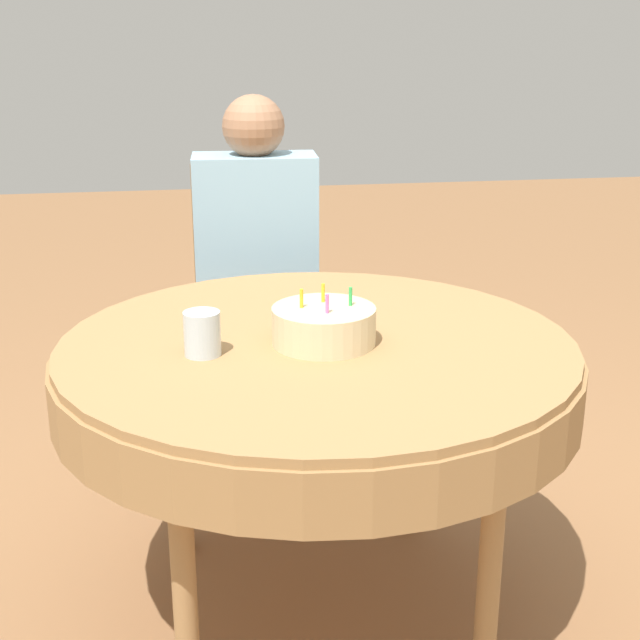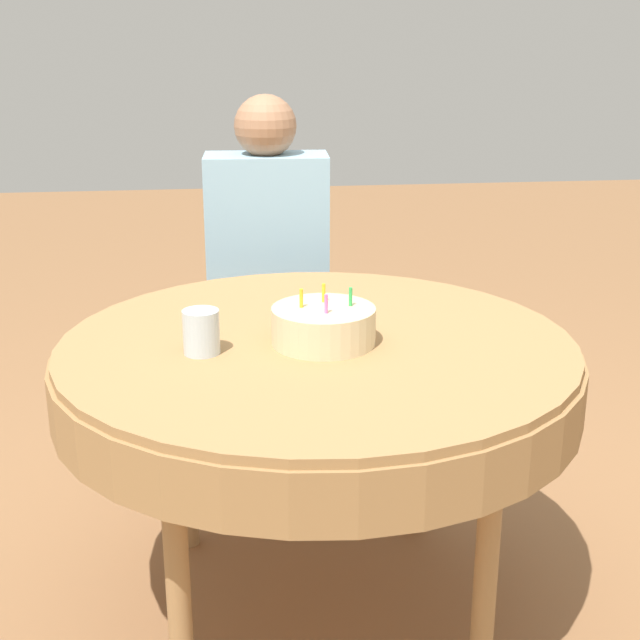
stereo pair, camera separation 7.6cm
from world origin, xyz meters
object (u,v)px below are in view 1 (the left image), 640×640
(birthday_cake, at_px, (324,325))
(chair, at_px, (257,301))
(drinking_glass, at_px, (202,333))
(person, at_px, (257,250))

(birthday_cake, bearing_deg, chair, 93.51)
(birthday_cake, relative_size, drinking_glass, 2.39)
(birthday_cake, distance_m, drinking_glass, 0.27)
(person, xyz_separation_m, birthday_cake, (0.07, -0.89, 0.04))
(birthday_cake, bearing_deg, drinking_glass, -173.43)
(chair, bearing_deg, drinking_glass, -98.19)
(person, relative_size, birthday_cake, 5.10)
(drinking_glass, bearing_deg, birthday_cake, 6.57)
(chair, distance_m, drinking_glass, 1.07)
(person, xyz_separation_m, drinking_glass, (-0.20, -0.92, 0.05))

